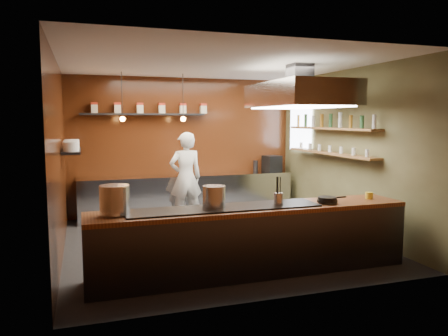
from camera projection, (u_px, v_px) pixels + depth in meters
name	position (u px, v px, depth m)	size (l,w,h in m)	color
floor	(218.00, 242.00, 7.49)	(5.00, 5.00, 0.00)	black
back_wall	(184.00, 146.00, 9.69)	(5.00, 5.00, 0.00)	#39180A
left_wall	(59.00, 159.00, 6.56)	(5.00, 5.00, 0.00)	#39180A
right_wall	(346.00, 151.00, 8.10)	(5.00, 5.00, 0.00)	brown
ceiling	(217.00, 64.00, 7.16)	(5.00, 5.00, 0.00)	silver
window_pane	(301.00, 128.00, 9.64)	(1.00, 1.00, 0.00)	white
prep_counter	(188.00, 195.00, 9.49)	(4.60, 0.65, 0.90)	silver
pass_counter	(252.00, 240.00, 5.93)	(4.40, 0.72, 0.94)	#38383D
tin_shelf	(144.00, 114.00, 9.20)	(2.60, 0.26, 0.04)	black
plate_shelf	(72.00, 151.00, 7.55)	(0.30, 1.40, 0.04)	black
bottle_shelf_upper	(330.00, 129.00, 8.28)	(0.26, 2.80, 0.04)	#91613A
bottle_shelf_lower	(330.00, 153.00, 8.34)	(0.26, 2.80, 0.04)	#91613A
extractor_hood	(299.00, 94.00, 7.24)	(1.20, 2.00, 0.72)	#38383D
pendant_left	(122.00, 116.00, 8.43)	(0.10, 0.10, 0.95)	black
pendant_right	(183.00, 116.00, 8.80)	(0.10, 0.10, 0.95)	black
storage_tins	(151.00, 108.00, 9.23)	(2.43, 0.13, 0.22)	beige
plate_stacks	(71.00, 145.00, 7.54)	(0.26, 1.16, 0.16)	white
bottles	(331.00, 121.00, 8.27)	(0.06, 2.66, 0.24)	silver
wine_glasses	(330.00, 149.00, 8.33)	(0.07, 2.37, 0.13)	silver
stockpot_large	(115.00, 200.00, 5.34)	(0.36, 0.36, 0.35)	silver
stockpot_small	(214.00, 196.00, 5.75)	(0.30, 0.30, 0.28)	silver
utensil_crock	(278.00, 199.00, 5.90)	(0.13, 0.13, 0.16)	silver
frying_pan	(328.00, 199.00, 6.12)	(0.45, 0.28, 0.07)	black
butter_jar	(369.00, 196.00, 6.45)	(0.11, 0.11, 0.10)	yellow
espresso_machine	(272.00, 163.00, 10.11)	(0.36, 0.34, 0.36)	black
chef	(186.00, 177.00, 8.85)	(0.67, 0.44, 1.84)	silver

